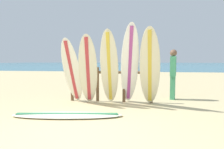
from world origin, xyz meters
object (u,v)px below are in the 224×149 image
at_px(surfboard_leaning_center, 130,65).
at_px(surfboard_lying_on_sand, 67,115).
at_px(surfboard_leaning_left, 88,70).
at_px(surfboard_leaning_far_left, 72,71).
at_px(small_boat_offshore, 112,66).
at_px(surfboard_rack, 111,81).
at_px(surfboard_leaning_center_right, 150,68).
at_px(beachgoer_standing, 173,72).
at_px(surfboard_leaning_center_left, 109,68).

height_order(surfboard_leaning_center, surfboard_lying_on_sand, surfboard_leaning_center).
relative_size(surfboard_leaning_left, surfboard_leaning_center, 0.88).
xyz_separation_m(surfboard_leaning_far_left, small_boat_offshore, (-2.98, 30.77, -0.67)).
distance_m(surfboard_rack, surfboard_leaning_center, 0.81).
bearing_deg(surfboard_lying_on_sand, surfboard_leaning_left, 83.30).
bearing_deg(surfboard_leaning_center_right, surfboard_lying_on_sand, -146.26).
xyz_separation_m(surfboard_leaning_far_left, surfboard_lying_on_sand, (0.33, -1.29, -0.89)).
relative_size(beachgoer_standing, small_boat_offshore, 0.51).
bearing_deg(surfboard_leaning_center_right, beachgoer_standing, 52.89).
bearing_deg(surfboard_leaning_far_left, surfboard_leaning_center, 2.67).
relative_size(surfboard_leaning_far_left, surfboard_leaning_center, 0.84).
distance_m(surfboard_leaning_center, surfboard_leaning_center_right, 0.56).
xyz_separation_m(surfboard_leaning_center_right, beachgoer_standing, (0.79, 1.04, -0.18)).
bearing_deg(surfboard_rack, beachgoer_standing, 17.53).
xyz_separation_m(surfboard_leaning_left, beachgoer_standing, (2.50, 1.01, -0.10)).
height_order(surfboard_leaning_left, surfboard_leaning_center_right, surfboard_leaning_center_right).
bearing_deg(surfboard_leaning_center_right, small_boat_offshore, 99.51).
bearing_deg(surfboard_leaning_center, beachgoer_standing, 34.49).
bearing_deg(surfboard_lying_on_sand, surfboard_leaning_center_right, 33.74).
xyz_separation_m(surfboard_leaning_center_left, surfboard_leaning_center_right, (1.11, -0.05, 0.02)).
xyz_separation_m(surfboard_rack, small_boat_offshore, (-4.04, 30.39, -0.38)).
relative_size(surfboard_leaning_left, surfboard_leaning_center_left, 0.94).
height_order(surfboard_leaning_left, surfboard_lying_on_sand, surfboard_leaning_left).
bearing_deg(surfboard_leaning_center_right, surfboard_leaning_far_left, 178.71).
distance_m(surfboard_leaning_far_left, surfboard_leaning_center, 1.66).
height_order(surfboard_leaning_center_right, small_boat_offshore, surfboard_leaning_center_right).
distance_m(surfboard_leaning_center_right, beachgoer_standing, 1.31).
bearing_deg(surfboard_leaning_left, surfboard_leaning_center_right, -0.83).
bearing_deg(surfboard_leaning_center_right, surfboard_leaning_center_left, 177.34).
distance_m(surfboard_leaning_far_left, surfboard_leaning_center_right, 2.19).
height_order(surfboard_leaning_left, beachgoer_standing, surfboard_leaning_left).
relative_size(surfboard_leaning_far_left, beachgoer_standing, 1.17).
bearing_deg(beachgoer_standing, surfboard_lying_on_sand, -139.23).
bearing_deg(surfboard_leaning_far_left, surfboard_leaning_center_left, 0.11).
bearing_deg(small_boat_offshore, surfboard_leaning_center_right, -80.49).
relative_size(surfboard_leaning_center_left, surfboard_leaning_center_right, 0.99).
height_order(surfboard_leaning_far_left, small_boat_offshore, surfboard_leaning_far_left).
relative_size(surfboard_leaning_center_right, surfboard_lying_on_sand, 0.84).
distance_m(surfboard_leaning_far_left, surfboard_leaning_center_left, 1.09).
xyz_separation_m(surfboard_lying_on_sand, beachgoer_standing, (2.64, 2.28, 0.84)).
xyz_separation_m(surfboard_rack, surfboard_leaning_center, (0.58, -0.31, 0.47)).
relative_size(surfboard_leaning_far_left, surfboard_leaning_center_left, 0.90).
relative_size(surfboard_leaning_center_left, surfboard_lying_on_sand, 0.83).
distance_m(surfboard_rack, beachgoer_standing, 2.02).
distance_m(surfboard_leaning_center_right, small_boat_offshore, 31.26).
bearing_deg(surfboard_leaning_left, surfboard_lying_on_sand, -96.70).
bearing_deg(beachgoer_standing, surfboard_leaning_center, -145.51).
distance_m(beachgoer_standing, small_boat_offshore, 30.38).
height_order(surfboard_rack, surfboard_leaning_left, surfboard_leaning_left).
xyz_separation_m(surfboard_leaning_left, small_boat_offshore, (-3.45, 30.80, -0.72)).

